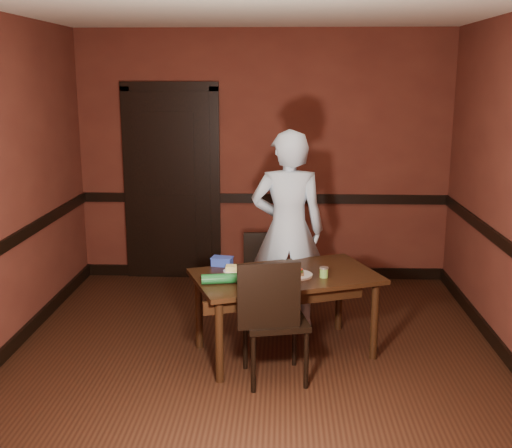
# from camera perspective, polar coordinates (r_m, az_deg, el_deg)

# --- Properties ---
(floor) EXTENTS (4.00, 4.50, 0.01)m
(floor) POSITION_cam_1_polar(r_m,az_deg,el_deg) (5.16, -0.17, -12.34)
(floor) COLOR black
(floor) RESTS_ON ground
(ceiling) EXTENTS (4.00, 4.50, 0.01)m
(ceiling) POSITION_cam_1_polar(r_m,az_deg,el_deg) (4.68, -0.19, 19.04)
(ceiling) COLOR #EDEBCD
(ceiling) RESTS_ON ground
(wall_back) EXTENTS (4.00, 0.02, 2.70)m
(wall_back) POSITION_cam_1_polar(r_m,az_deg,el_deg) (6.96, 0.67, 5.95)
(wall_back) COLOR #542319
(wall_back) RESTS_ON ground
(wall_front) EXTENTS (4.00, 0.02, 2.70)m
(wall_front) POSITION_cam_1_polar(r_m,az_deg,el_deg) (2.56, -2.50, -6.62)
(wall_front) COLOR #542319
(wall_front) RESTS_ON ground
(dado_back) EXTENTS (4.00, 0.03, 0.10)m
(dado_back) POSITION_cam_1_polar(r_m,az_deg,el_deg) (7.02, 0.66, 2.29)
(dado_back) COLOR black
(dado_back) RESTS_ON ground
(baseboard_back) EXTENTS (4.00, 0.03, 0.12)m
(baseboard_back) POSITION_cam_1_polar(r_m,az_deg,el_deg) (7.22, 0.64, -4.27)
(baseboard_back) COLOR black
(baseboard_back) RESTS_ON ground
(baseboard_left) EXTENTS (0.03, 4.50, 0.12)m
(baseboard_left) POSITION_cam_1_polar(r_m,az_deg,el_deg) (5.58, -21.37, -10.58)
(baseboard_left) COLOR black
(baseboard_left) RESTS_ON ground
(baseboard_right) EXTENTS (0.03, 4.50, 0.12)m
(baseboard_right) POSITION_cam_1_polar(r_m,az_deg,el_deg) (5.42, 21.71, -11.30)
(baseboard_right) COLOR black
(baseboard_right) RESTS_ON ground
(door) EXTENTS (1.05, 0.07, 2.20)m
(door) POSITION_cam_1_polar(r_m,az_deg,el_deg) (7.07, -7.49, 3.83)
(door) COLOR black
(door) RESTS_ON ground
(dining_table) EXTENTS (1.62, 1.26, 0.67)m
(dining_table) POSITION_cam_1_polar(r_m,az_deg,el_deg) (5.23, 2.59, -7.99)
(dining_table) COLOR black
(dining_table) RESTS_ON floor
(chair_far) EXTENTS (0.40, 0.40, 0.81)m
(chair_far) POSITION_cam_1_polar(r_m,az_deg,el_deg) (5.81, 0.55, -5.04)
(chair_far) COLOR black
(chair_far) RESTS_ON floor
(chair_near) EXTENTS (0.53, 0.53, 0.95)m
(chair_near) POSITION_cam_1_polar(r_m,az_deg,el_deg) (4.75, 1.70, -8.35)
(chair_near) COLOR black
(chair_near) RESTS_ON floor
(person) EXTENTS (0.65, 0.44, 1.77)m
(person) POSITION_cam_1_polar(r_m,az_deg,el_deg) (5.64, 2.85, -0.56)
(person) COLOR silver
(person) RESTS_ON floor
(sandwich_plate) EXTENTS (0.26, 0.26, 0.06)m
(sandwich_plate) POSITION_cam_1_polar(r_m,az_deg,el_deg) (5.07, 3.61, -4.45)
(sandwich_plate) COLOR white
(sandwich_plate) RESTS_ON dining_table
(sauce_jar) EXTENTS (0.07, 0.07, 0.08)m
(sauce_jar) POSITION_cam_1_polar(r_m,az_deg,el_deg) (5.05, 6.06, -4.28)
(sauce_jar) COLOR olive
(sauce_jar) RESTS_ON dining_table
(cheese_saucer) EXTENTS (0.17, 0.17, 0.05)m
(cheese_saucer) POSITION_cam_1_polar(r_m,az_deg,el_deg) (5.17, -2.00, -4.05)
(cheese_saucer) COLOR white
(cheese_saucer) RESTS_ON dining_table
(food_tub) EXTENTS (0.19, 0.15, 0.07)m
(food_tub) POSITION_cam_1_polar(r_m,az_deg,el_deg) (5.34, -3.03, -3.32)
(food_tub) COLOR #2D47B1
(food_tub) RESTS_ON dining_table
(wrapped_veg) EXTENTS (0.29, 0.13, 0.08)m
(wrapped_veg) POSITION_cam_1_polar(r_m,az_deg,el_deg) (4.88, -3.25, -4.88)
(wrapped_veg) COLOR #145420
(wrapped_veg) RESTS_ON dining_table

